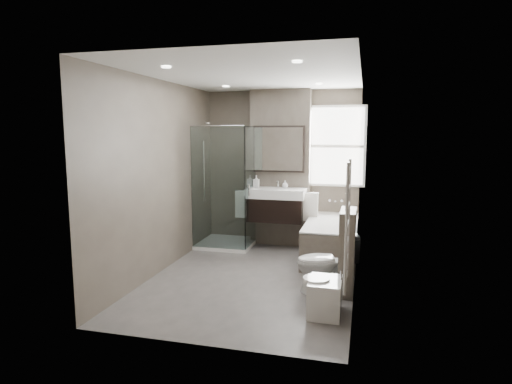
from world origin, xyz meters
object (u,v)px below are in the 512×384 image
(bathtub, at_px, (331,238))
(bidet, at_px, (325,296))
(toilet, at_px, (326,263))
(vanity, at_px, (276,204))

(bathtub, height_order, bidet, bathtub)
(toilet, bearing_deg, vanity, -167.50)
(toilet, distance_m, bidet, 0.68)
(bathtub, bearing_deg, toilet, -88.15)
(vanity, xyz_separation_m, toilet, (0.97, -1.72, -0.38))
(bathtub, relative_size, bidet, 3.27)
(vanity, relative_size, bathtub, 0.59)
(vanity, distance_m, toilet, 2.01)
(vanity, distance_m, bidet, 2.64)
(bathtub, height_order, toilet, toilet)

